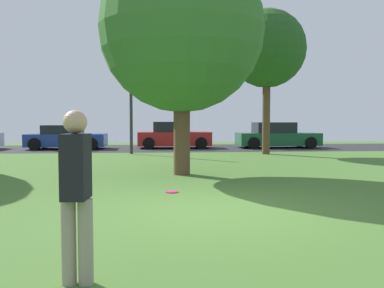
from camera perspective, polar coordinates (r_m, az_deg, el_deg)
ground_plane at (r=7.15m, az=2.82°, el=-9.14°), size 44.00×44.00×0.00m
road_strip at (r=22.99m, az=-2.68°, el=-0.56°), size 44.00×6.40×0.01m
oak_tree_center at (r=11.91m, az=-1.45°, el=15.48°), size 4.62×4.62×6.38m
maple_tree_far at (r=19.38m, az=10.37°, el=12.83°), size 3.53×3.53×6.57m
person_bystander at (r=3.98m, az=-15.78°, el=-6.09°), size 0.30×0.34×1.63m
frisbee_disc at (r=8.84m, az=-2.85°, el=-6.66°), size 0.27×0.27×0.03m
parked_car_blue at (r=23.22m, az=-17.08°, el=0.82°), size 4.14×2.11×1.29m
parked_car_red at (r=22.98m, az=-2.58°, el=1.10°), size 4.04×1.98×1.47m
parked_car_green at (r=23.68m, az=11.67°, el=1.07°), size 4.54×2.11×1.44m
street_lamp_post at (r=19.17m, az=-8.47°, el=5.37°), size 0.14×0.14×4.50m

